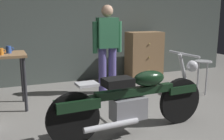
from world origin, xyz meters
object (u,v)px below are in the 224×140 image
person_standing (107,45)px  shop_stool (203,68)px  motorcycle (133,99)px  mug_orange_travel (1,52)px  wooden_dresser (144,56)px  mug_blue_enamel (9,50)px

person_standing → shop_stool: (1.65, -0.74, -0.43)m
motorcycle → mug_orange_travel: size_ratio=20.43×
wooden_dresser → mug_blue_enamel: size_ratio=9.31×
motorcycle → mug_blue_enamel: (-1.39, 1.60, 0.51)m
shop_stool → wooden_dresser: wooden_dresser is taller
person_standing → mug_blue_enamel: (-1.74, -0.19, 0.03)m
wooden_dresser → motorcycle: bearing=-121.7°
mug_blue_enamel → mug_orange_travel: size_ratio=1.10×
shop_stool → wooden_dresser: (-0.46, 1.45, 0.05)m
wooden_dresser → person_standing: bearing=-149.2°
shop_stool → mug_orange_travel: bearing=173.4°
motorcycle → mug_orange_travel: bearing=132.9°
mug_orange_travel → person_standing: bearing=10.2°
shop_stool → motorcycle: bearing=-152.4°
motorcycle → wooden_dresser: bearing=55.2°
mug_orange_travel → wooden_dresser: bearing=18.9°
wooden_dresser → mug_blue_enamel: 3.09m
motorcycle → person_standing: person_standing is taller
mug_blue_enamel → person_standing: bearing=6.1°
shop_stool → wooden_dresser: size_ratio=0.58×
mug_orange_travel → mug_blue_enamel: bearing=52.2°
motorcycle → shop_stool: (2.00, 1.04, 0.05)m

